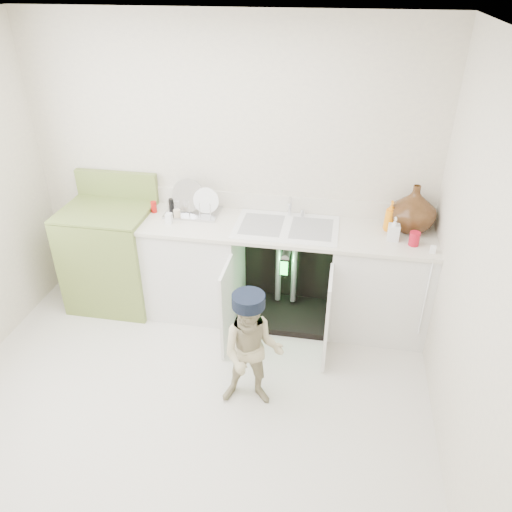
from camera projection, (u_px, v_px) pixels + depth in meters
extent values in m
plane|color=beige|center=(187.00, 406.00, 3.62)|extent=(3.50, 3.50, 0.00)
cube|color=beige|center=(228.00, 170.00, 4.26)|extent=(3.50, 2.50, 0.02)
cube|color=beige|center=(31.00, 477.00, 1.71)|extent=(3.50, 2.50, 0.02)
cube|color=beige|center=(479.00, 287.00, 2.72)|extent=(2.50, 3.00, 0.02)
plane|color=white|center=(149.00, 31.00, 2.35)|extent=(3.50, 3.50, 0.00)
cube|color=silver|center=(196.00, 267.00, 4.46)|extent=(0.80, 0.60, 0.86)
cube|color=silver|center=(379.00, 285.00, 4.21)|extent=(0.80, 0.60, 0.86)
cube|color=black|center=(289.00, 260.00, 4.56)|extent=(0.80, 0.06, 0.86)
cube|color=black|center=(283.00, 312.00, 4.54)|extent=(0.80, 0.60, 0.06)
cylinder|color=gray|center=(278.00, 267.00, 4.42)|extent=(0.05, 0.05, 0.70)
cylinder|color=gray|center=(294.00, 268.00, 4.40)|extent=(0.05, 0.05, 0.70)
cylinder|color=gray|center=(286.00, 254.00, 4.28)|extent=(0.07, 0.18, 0.07)
cube|color=silver|center=(227.00, 307.00, 3.99)|extent=(0.03, 0.40, 0.76)
cube|color=silver|center=(327.00, 318.00, 3.86)|extent=(0.02, 0.40, 0.76)
cube|color=silver|center=(286.00, 229.00, 4.10)|extent=(2.44, 0.64, 0.03)
cube|color=silver|center=(291.00, 205.00, 4.30)|extent=(2.44, 0.02, 0.15)
cube|color=white|center=(286.00, 228.00, 4.10)|extent=(0.85, 0.55, 0.02)
cube|color=gray|center=(262.00, 225.00, 4.13)|extent=(0.34, 0.40, 0.01)
cube|color=gray|center=(311.00, 229.00, 4.06)|extent=(0.34, 0.40, 0.01)
cylinder|color=silver|center=(290.00, 206.00, 4.24)|extent=(0.03, 0.03, 0.17)
cylinder|color=silver|center=(289.00, 201.00, 4.15)|extent=(0.02, 0.14, 0.02)
cylinder|color=silver|center=(303.00, 213.00, 4.25)|extent=(0.04, 0.04, 0.06)
cylinder|color=white|center=(426.00, 298.00, 3.84)|extent=(0.01, 0.01, 0.70)
cube|color=white|center=(433.00, 249.00, 3.72)|extent=(0.04, 0.02, 0.06)
cube|color=silver|center=(193.00, 212.00, 4.32)|extent=(0.46, 0.31, 0.02)
cylinder|color=silver|center=(189.00, 202.00, 4.30)|extent=(0.29, 0.10, 0.28)
cylinder|color=white|center=(206.00, 206.00, 4.27)|extent=(0.22, 0.06, 0.22)
cylinder|color=silver|center=(168.00, 207.00, 4.23)|extent=(0.01, 0.01, 0.13)
cylinder|color=silver|center=(179.00, 208.00, 4.21)|extent=(0.01, 0.01, 0.13)
cylinder|color=silver|center=(189.00, 209.00, 4.20)|extent=(0.01, 0.01, 0.13)
cylinder|color=silver|center=(200.00, 210.00, 4.18)|extent=(0.01, 0.01, 0.13)
cylinder|color=silver|center=(210.00, 211.00, 4.17)|extent=(0.01, 0.01, 0.13)
imported|color=#432213|center=(414.00, 208.00, 3.96)|extent=(0.37, 0.37, 0.38)
imported|color=orange|center=(390.00, 216.00, 3.99)|extent=(0.10, 0.10, 0.25)
imported|color=white|center=(394.00, 229.00, 3.87)|extent=(0.09, 0.09, 0.19)
cylinder|color=#AE0E22|center=(414.00, 239.00, 3.81)|extent=(0.08, 0.08, 0.11)
cylinder|color=#AD120E|center=(154.00, 207.00, 4.32)|extent=(0.05, 0.05, 0.10)
cylinder|color=beige|center=(177.00, 214.00, 4.22)|extent=(0.06, 0.06, 0.08)
cylinder|color=black|center=(171.00, 205.00, 4.32)|extent=(0.04, 0.04, 0.12)
cube|color=white|center=(169.00, 218.00, 4.14)|extent=(0.05, 0.05, 0.09)
cube|color=olive|center=(113.00, 257.00, 4.54)|extent=(0.76, 0.65, 0.92)
cube|color=olive|center=(105.00, 210.00, 4.30)|extent=(0.76, 0.65, 0.02)
cube|color=olive|center=(117.00, 184.00, 4.48)|extent=(0.76, 0.06, 0.24)
cylinder|color=black|center=(76.00, 217.00, 4.20)|extent=(0.17, 0.17, 0.02)
cylinder|color=silver|center=(75.00, 216.00, 4.19)|extent=(0.20, 0.20, 0.01)
cylinder|color=black|center=(93.00, 202.00, 4.47)|extent=(0.17, 0.17, 0.02)
cylinder|color=silver|center=(93.00, 200.00, 4.46)|extent=(0.20, 0.20, 0.01)
cylinder|color=black|center=(118.00, 221.00, 4.14)|extent=(0.17, 0.17, 0.02)
cylinder|color=silver|center=(118.00, 219.00, 4.13)|extent=(0.20, 0.20, 0.01)
cylinder|color=black|center=(133.00, 205.00, 4.41)|extent=(0.17, 0.17, 0.02)
cylinder|color=silver|center=(133.00, 204.00, 4.40)|extent=(0.20, 0.20, 0.01)
imported|color=tan|center=(252.00, 353.00, 3.44)|extent=(0.47, 0.39, 0.91)
cylinder|color=black|center=(252.00, 303.00, 3.23)|extent=(0.24, 0.24, 0.09)
cube|color=black|center=(253.00, 298.00, 3.33)|extent=(0.18, 0.11, 0.01)
cube|color=black|center=(284.00, 268.00, 3.89)|extent=(0.07, 0.01, 0.14)
cube|color=#26F23F|center=(284.00, 268.00, 3.89)|extent=(0.06, 0.00, 0.12)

